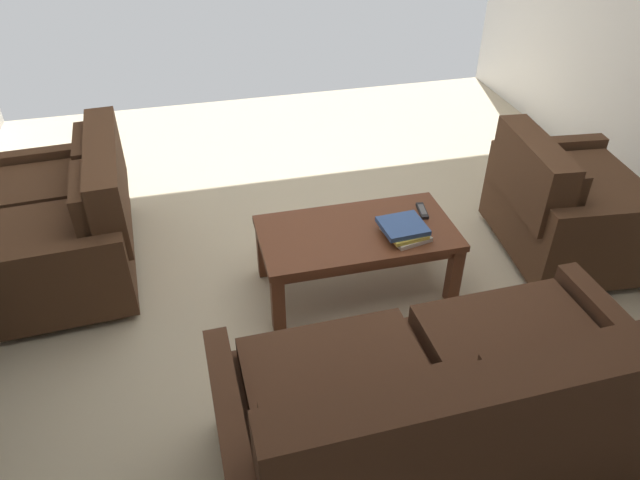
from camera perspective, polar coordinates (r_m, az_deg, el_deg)
ground_plane at (r=3.68m, az=1.25°, el=-3.72°), size 4.97×5.96×0.01m
sofa_main at (r=2.54m, az=11.63°, el=-15.87°), size 1.80×0.87×0.87m
loveseat_near at (r=3.87m, az=-23.11°, el=1.81°), size 0.87×1.32×0.83m
coffee_table at (r=3.40m, az=3.61°, el=0.04°), size 1.13×0.59×0.42m
armchair_side at (r=3.99m, az=22.71°, el=3.11°), size 0.89×1.02×0.83m
book_stack at (r=3.33m, az=8.16°, el=1.02°), size 0.27×0.28×0.08m
tv_remote at (r=3.56m, az=9.91°, el=2.82°), size 0.07×0.16×0.02m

